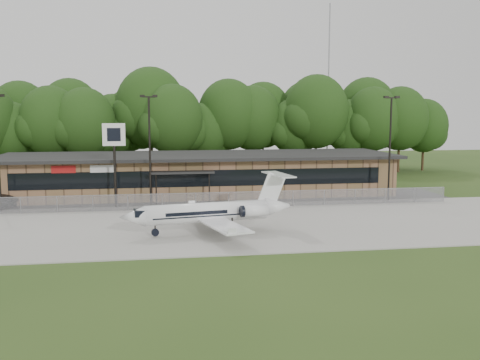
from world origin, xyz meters
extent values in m
plane|color=#2D4819|center=(0.00, 0.00, 0.00)|extent=(160.00, 160.00, 0.00)
cube|color=#9E9B93|center=(0.00, 8.00, 0.04)|extent=(64.00, 18.00, 0.08)
cube|color=#383835|center=(0.00, 19.50, 0.03)|extent=(50.00, 9.00, 0.06)
cube|color=#8F6647|center=(0.00, 24.00, 2.00)|extent=(40.00, 10.00, 4.00)
cube|color=black|center=(0.00, 18.98, 2.30)|extent=(36.00, 0.08, 1.60)
cube|color=black|center=(0.00, 23.50, 4.15)|extent=(41.00, 11.50, 0.30)
cube|color=black|center=(-2.00, 18.40, 3.00)|extent=(6.00, 1.60, 0.20)
cube|color=#B21615|center=(-13.00, 18.95, 3.40)|extent=(2.20, 0.06, 0.70)
cube|color=silver|center=(-9.50, 18.95, 3.40)|extent=(2.20, 0.06, 0.70)
cube|color=gray|center=(0.00, 15.00, 0.75)|extent=(46.00, 0.03, 1.50)
cube|color=gray|center=(0.00, 15.00, 1.50)|extent=(46.00, 0.04, 0.04)
cylinder|color=gray|center=(22.00, 48.00, 12.50)|extent=(0.20, 0.20, 25.00)
cube|color=black|center=(-17.45, 16.50, 10.12)|extent=(0.45, 0.30, 0.22)
cylinder|color=black|center=(-5.00, 16.50, 5.00)|extent=(0.18, 0.18, 10.00)
cube|color=black|center=(-5.00, 16.50, 10.05)|extent=(1.20, 0.12, 0.12)
cube|color=black|center=(-5.55, 16.50, 10.12)|extent=(0.45, 0.30, 0.22)
cube|color=black|center=(-4.45, 16.50, 10.12)|extent=(0.45, 0.30, 0.22)
cylinder|color=black|center=(18.00, 16.50, 5.00)|extent=(0.18, 0.18, 10.00)
cube|color=black|center=(18.00, 16.50, 10.05)|extent=(1.20, 0.12, 0.12)
cube|color=black|center=(17.45, 16.50, 10.12)|extent=(0.45, 0.30, 0.22)
cube|color=black|center=(18.55, 16.50, 10.12)|extent=(0.45, 0.30, 0.22)
cylinder|color=white|center=(-0.93, 5.13, 1.51)|extent=(8.99, 2.85, 1.42)
cone|color=white|center=(-6.18, 4.26, 1.51)|extent=(1.98, 1.69, 1.42)
cone|color=white|center=(4.42, 6.01, 1.64)|extent=(2.16, 1.72, 1.42)
cube|color=white|center=(-0.01, 2.31, 1.11)|extent=(2.79, 5.57, 0.11)
cube|color=white|center=(-0.96, 8.09, 1.11)|extent=(2.79, 5.57, 0.11)
cylinder|color=white|center=(2.41, 4.55, 1.64)|extent=(2.06, 1.11, 0.80)
cylinder|color=white|center=(2.05, 6.74, 1.64)|extent=(2.06, 1.11, 0.80)
cube|color=white|center=(3.98, 5.94, 2.93)|extent=(2.17, 0.48, 2.67)
cube|color=white|center=(4.51, 6.02, 4.04)|extent=(1.80, 4.22, 0.09)
cube|color=black|center=(-5.57, 4.36, 1.76)|extent=(1.05, 1.20, 0.44)
cube|color=black|center=(0.65, 5.39, 0.31)|extent=(1.05, 2.22, 0.62)
cylinder|color=black|center=(-4.60, 4.52, 0.31)|extent=(0.61, 0.61, 0.20)
cylinder|color=black|center=(-8.16, 16.80, 3.67)|extent=(0.23, 0.23, 7.34)
cube|color=silver|center=(-8.16, 16.80, 6.70)|extent=(2.03, 0.36, 2.02)
cube|color=black|center=(-8.15, 16.68, 6.70)|extent=(1.19, 0.11, 1.19)
camera|label=1|loc=(-4.39, -32.41, 8.79)|focal=40.00mm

